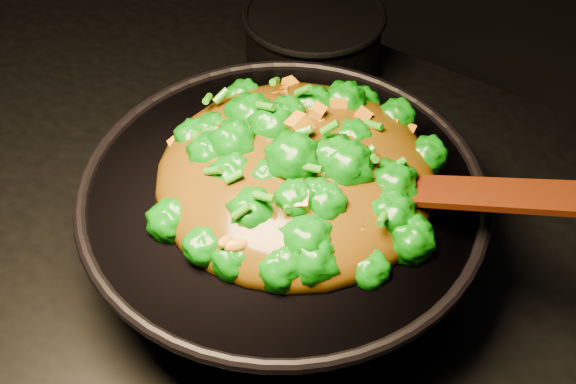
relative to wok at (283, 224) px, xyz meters
The scene contains 4 objects.
wok is the anchor object (origin of this frame).
stir_fry 0.12m from the wok, 73.51° to the left, with size 0.31×0.31×0.11m, color #0B6B07, non-canonical shape.
spatula 0.21m from the wok, 18.03° to the left, with size 0.28×0.04×0.01m, color #391508.
back_pot 0.36m from the wok, 117.25° to the left, with size 0.20×0.20×0.11m, color black.
Camera 1 is at (0.42, -0.44, 1.59)m, focal length 45.00 mm.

